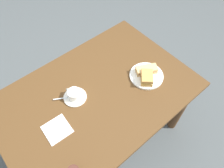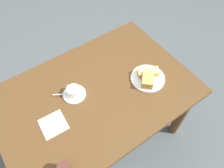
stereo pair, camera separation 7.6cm
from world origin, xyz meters
The scene contains 9 objects.
ground_plane centered at (0.00, 0.00, 0.00)m, with size 6.00×6.00×0.00m, color #4D5354.
dining_table centered at (0.00, 0.00, 0.59)m, with size 1.32×0.90×0.71m.
sandwich_plate centered at (-0.36, 0.12, 0.72)m, with size 0.24×0.24×0.01m, color white.
sandwich_front centered at (-0.38, 0.09, 0.75)m, with size 0.16×0.13×0.05m.
sandwich_back centered at (-0.33, 0.15, 0.75)m, with size 0.13×0.13×0.06m.
coffee_saucer centered at (0.13, -0.07, 0.72)m, with size 0.15×0.15×0.01m, color white.
coffee_cup centered at (0.13, -0.07, 0.75)m, with size 0.08×0.11×0.06m.
spoon centered at (0.19, -0.11, 0.72)m, with size 0.09×0.06×0.01m.
napkin centered at (0.34, 0.05, 0.71)m, with size 0.15×0.15×0.00m, color white.
Camera 2 is at (0.36, 0.70, 1.91)m, focal length 33.92 mm.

